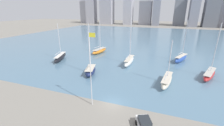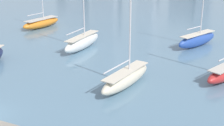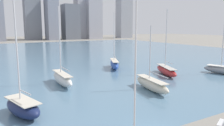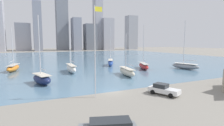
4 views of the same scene
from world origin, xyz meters
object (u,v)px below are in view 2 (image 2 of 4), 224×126
object	(u,v)px
sailboat_blue	(197,39)
sailboat_cream	(126,78)
sailboat_orange	(41,23)
sailboat_white	(82,42)

from	to	relation	value
sailboat_blue	sailboat_cream	bearing A→B (deg)	-78.39
sailboat_orange	sailboat_blue	bearing A→B (deg)	8.90
sailboat_white	sailboat_cream	distance (m)	15.82
sailboat_blue	sailboat_white	size ratio (longest dim) A/B	1.00
sailboat_blue	sailboat_orange	world-z (taller)	sailboat_blue
sailboat_white	sailboat_cream	xyz separation A→B (m)	(11.70, -10.65, -0.15)
sailboat_white	sailboat_orange	distance (m)	17.61
sailboat_blue	sailboat_orange	distance (m)	31.00
sailboat_blue	sailboat_white	distance (m)	18.45
sailboat_orange	sailboat_cream	world-z (taller)	sailboat_orange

